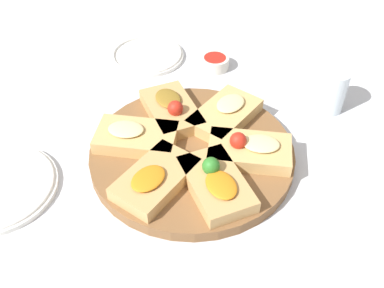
# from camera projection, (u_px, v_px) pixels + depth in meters

# --- Properties ---
(ground_plane) EXTENTS (3.00, 3.00, 0.00)m
(ground_plane) POSITION_uv_depth(u_px,v_px,m) (192.00, 158.00, 0.95)
(ground_plane) COLOR silver
(serving_board) EXTENTS (0.43, 0.43, 0.03)m
(serving_board) POSITION_uv_depth(u_px,v_px,m) (192.00, 153.00, 0.95)
(serving_board) COLOR brown
(serving_board) RESTS_ON ground_plane
(focaccia_slice_0) EXTENTS (0.19, 0.17, 0.06)m
(focaccia_slice_0) POSITION_uv_depth(u_px,v_px,m) (172.00, 109.00, 1.00)
(focaccia_slice_0) COLOR tan
(focaccia_slice_0) RESTS_ON serving_board
(focaccia_slice_1) EXTENTS (0.10, 0.17, 0.04)m
(focaccia_slice_1) POSITION_uv_depth(u_px,v_px,m) (135.00, 138.00, 0.94)
(focaccia_slice_1) COLOR tan
(focaccia_slice_1) RESTS_ON serving_board
(focaccia_slice_2) EXTENTS (0.19, 0.16, 0.04)m
(focaccia_slice_2) POSITION_uv_depth(u_px,v_px,m) (155.00, 179.00, 0.85)
(focaccia_slice_2) COLOR tan
(focaccia_slice_2) RESTS_ON serving_board
(focaccia_slice_3) EXTENTS (0.19, 0.17, 0.06)m
(focaccia_slice_3) POSITION_uv_depth(u_px,v_px,m) (216.00, 183.00, 0.84)
(focaccia_slice_3) COLOR tan
(focaccia_slice_3) RESTS_ON serving_board
(focaccia_slice_4) EXTENTS (0.10, 0.17, 0.06)m
(focaccia_slice_4) POSITION_uv_depth(u_px,v_px,m) (250.00, 148.00, 0.91)
(focaccia_slice_4) COLOR tan
(focaccia_slice_4) RESTS_ON serving_board
(focaccia_slice_5) EXTENTS (0.19, 0.16, 0.04)m
(focaccia_slice_5) POSITION_uv_depth(u_px,v_px,m) (225.00, 114.00, 1.00)
(focaccia_slice_5) COLOR tan
(focaccia_slice_5) RESTS_ON serving_board
(plate_right) EXTENTS (0.20, 0.20, 0.02)m
(plate_right) POSITION_uv_depth(u_px,v_px,m) (147.00, 55.00, 1.23)
(plate_right) COLOR white
(plate_right) RESTS_ON ground_plane
(water_glass) EXTENTS (0.07, 0.07, 0.10)m
(water_glass) POSITION_uv_depth(u_px,v_px,m) (331.00, 90.00, 1.04)
(water_glass) COLOR silver
(water_glass) RESTS_ON ground_plane
(napkin_stack) EXTENTS (0.15, 0.13, 0.01)m
(napkin_stack) POSITION_uv_depth(u_px,v_px,m) (382.00, 210.00, 0.85)
(napkin_stack) COLOR white
(napkin_stack) RESTS_ON ground_plane
(dipping_bowl) EXTENTS (0.08, 0.08, 0.03)m
(dipping_bowl) POSITION_uv_depth(u_px,v_px,m) (214.00, 62.00, 1.19)
(dipping_bowl) COLOR silver
(dipping_bowl) RESTS_ON ground_plane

